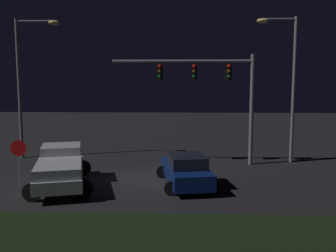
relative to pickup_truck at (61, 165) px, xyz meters
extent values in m
plane|color=black|center=(3.77, 1.73, -1.00)|extent=(80.00, 80.00, 0.00)
cube|color=#B7B7BC|center=(0.05, -0.17, -0.32)|extent=(3.34, 5.73, 0.55)
cube|color=#B7B7BC|center=(-0.26, 0.98, 0.38)|extent=(2.27, 2.31, 0.85)
cube|color=black|center=(-0.26, 0.98, 0.50)|extent=(2.10, 1.93, 0.51)
cube|color=#B7B7BC|center=(0.33, -1.21, 0.18)|extent=(2.64, 3.42, 0.45)
cylinder|color=black|center=(-1.46, 1.44, -0.60)|extent=(0.80, 0.22, 0.80)
cylinder|color=black|center=(0.53, 1.98, -0.60)|extent=(0.80, 0.22, 0.80)
cylinder|color=black|center=(-0.44, -2.31, -0.60)|extent=(0.80, 0.22, 0.80)
cylinder|color=black|center=(1.55, -1.77, -0.60)|extent=(0.80, 0.22, 0.80)
cube|color=navy|center=(5.91, 0.35, -0.39)|extent=(2.56, 4.65, 0.70)
cube|color=black|center=(5.95, 0.11, 0.24)|extent=(1.93, 2.25, 0.55)
cylinder|color=black|center=(4.73, 1.66, -0.68)|extent=(0.64, 0.22, 0.64)
cylinder|color=black|center=(6.55, 1.99, -0.68)|extent=(0.64, 0.22, 0.64)
cylinder|color=black|center=(5.27, -1.28, -0.68)|extent=(0.64, 0.22, 0.64)
cylinder|color=black|center=(7.08, -0.96, -0.68)|extent=(0.64, 0.22, 0.64)
cylinder|color=slate|center=(9.81, 5.01, 2.25)|extent=(0.24, 0.24, 6.50)
cylinder|color=slate|center=(5.71, 5.01, 5.10)|extent=(8.20, 0.18, 0.18)
cube|color=black|center=(8.41, 5.01, 4.50)|extent=(0.32, 0.44, 0.95)
sphere|color=red|center=(8.41, 4.78, 4.80)|extent=(0.22, 0.22, 0.22)
sphere|color=#59380A|center=(8.41, 4.78, 4.50)|extent=(0.22, 0.22, 0.22)
sphere|color=#0C4719|center=(8.41, 4.78, 4.20)|extent=(0.22, 0.22, 0.22)
cube|color=black|center=(6.41, 5.01, 4.50)|extent=(0.32, 0.44, 0.95)
sphere|color=red|center=(6.41, 4.78, 4.80)|extent=(0.22, 0.22, 0.22)
sphere|color=#59380A|center=(6.41, 4.78, 4.50)|extent=(0.22, 0.22, 0.22)
sphere|color=#0C4719|center=(6.41, 4.78, 4.20)|extent=(0.22, 0.22, 0.22)
cube|color=black|center=(4.41, 5.01, 4.50)|extent=(0.32, 0.44, 0.95)
sphere|color=red|center=(4.41, 4.78, 4.80)|extent=(0.22, 0.22, 0.22)
sphere|color=#59380A|center=(4.41, 4.78, 4.50)|extent=(0.22, 0.22, 0.22)
sphere|color=#0C4719|center=(4.41, 4.78, 4.20)|extent=(0.22, 0.22, 0.22)
cylinder|color=slate|center=(-4.66, 6.42, 3.40)|extent=(0.20, 0.20, 8.81)
cylinder|color=slate|center=(-3.47, 6.42, 7.66)|extent=(2.38, 0.12, 0.12)
ellipsoid|color=#F9CC72|center=(-2.27, 6.42, 7.56)|extent=(0.70, 0.44, 0.30)
cylinder|color=slate|center=(12.42, 5.72, 3.37)|extent=(0.20, 0.20, 8.73)
cylinder|color=slate|center=(11.44, 5.72, 7.58)|extent=(1.96, 0.12, 0.12)
ellipsoid|color=#F9CC72|center=(10.45, 5.72, 7.48)|extent=(0.70, 0.44, 0.30)
cylinder|color=slate|center=(-1.88, -0.19, 0.10)|extent=(0.07, 0.07, 2.20)
cylinder|color=#B20C0F|center=(-1.88, -0.22, 0.85)|extent=(0.76, 0.03, 0.76)
camera|label=1|loc=(5.69, -16.87, 3.93)|focal=39.57mm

